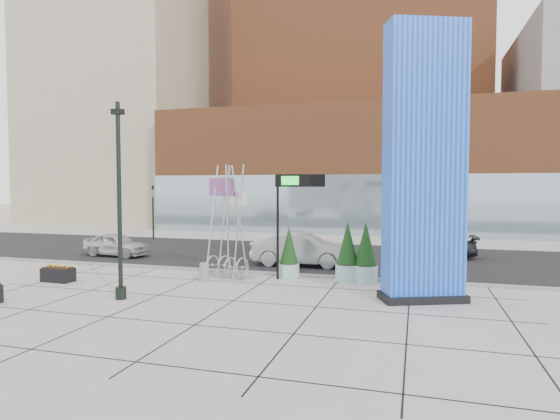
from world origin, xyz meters
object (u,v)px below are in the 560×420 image
(lamp_post, at_px, (120,219))
(car_silver_mid, at_px, (302,250))
(car_white_west, at_px, (116,245))
(overhead_street_sign, at_px, (295,189))
(public_art_sculpture, at_px, (228,248))
(blue_pylon, at_px, (424,168))
(concrete_bollard, at_px, (204,272))

(lamp_post, height_order, car_silver_mid, lamp_post)
(lamp_post, height_order, car_white_west, lamp_post)
(overhead_street_sign, distance_m, car_silver_mid, 4.77)
(public_art_sculpture, bearing_deg, blue_pylon, 1.10)
(car_silver_mid, bearing_deg, concrete_bollard, 145.87)
(public_art_sculpture, bearing_deg, car_silver_mid, 71.22)
(lamp_post, distance_m, public_art_sculpture, 5.54)
(overhead_street_sign, bearing_deg, concrete_bollard, -175.34)
(public_art_sculpture, height_order, car_silver_mid, public_art_sculpture)
(overhead_street_sign, bearing_deg, blue_pylon, -37.26)
(blue_pylon, xyz_separation_m, concrete_bollard, (-8.94, 0.96, -4.32))
(lamp_post, xyz_separation_m, overhead_street_sign, (5.18, 5.04, 1.04))
(lamp_post, relative_size, concrete_bollard, 9.10)
(blue_pylon, distance_m, car_white_west, 18.34)
(public_art_sculpture, height_order, concrete_bollard, public_art_sculpture)
(blue_pylon, xyz_separation_m, overhead_street_sign, (-5.25, 2.23, -0.78))
(lamp_post, xyz_separation_m, concrete_bollard, (1.49, 3.77, -2.50))
(blue_pylon, relative_size, car_white_west, 2.48)
(concrete_bollard, bearing_deg, car_white_west, 147.94)
(concrete_bollard, xyz_separation_m, car_silver_mid, (3.13, 4.85, 0.45))
(overhead_street_sign, bearing_deg, public_art_sculpture, 168.67)
(blue_pylon, height_order, concrete_bollard, blue_pylon)
(overhead_street_sign, relative_size, car_silver_mid, 0.90)
(blue_pylon, xyz_separation_m, public_art_sculpture, (-8.32, 2.07, -3.39))
(overhead_street_sign, relative_size, car_white_west, 1.16)
(car_silver_mid, bearing_deg, blue_pylon, -136.33)
(overhead_street_sign, bearing_deg, lamp_post, -150.10)
(lamp_post, distance_m, car_silver_mid, 10.00)
(concrete_bollard, relative_size, car_white_west, 0.20)
(public_art_sculpture, relative_size, overhead_street_sign, 1.10)
(public_art_sculpture, bearing_deg, overhead_street_sign, 18.01)
(concrete_bollard, height_order, car_silver_mid, car_silver_mid)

